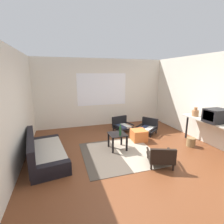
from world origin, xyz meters
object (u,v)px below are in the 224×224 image
Objects in this scene: glass_bottle at (120,131)px; wicker_basket at (191,142)px; couch at (44,153)px; armchair_corner at (148,127)px; console_shelf at (207,123)px; crt_television at (216,116)px; clay_vase at (195,113)px; ottoman_orange at (139,135)px; armchair_by_window at (122,125)px; armchair_striped_foreground at (161,156)px; coffee_table at (117,137)px.

wicker_basket is (2.11, -0.35, -0.46)m from glass_bottle.
couch is 7.41× the size of wicker_basket.
console_shelf is (1.02, -1.51, 0.49)m from armchair_corner.
crt_television reaches higher than clay_vase.
armchair_corner reaches higher than ottoman_orange.
armchair_by_window is at bearing 127.50° from wicker_basket.
couch is 4.11m from wicker_basket.
clay_vase reaches higher than couch.
clay_vase is (1.82, 0.97, 0.69)m from armchair_striped_foreground.
coffee_table is 0.92× the size of crt_television.
glass_bottle reaches higher than couch.
crt_television is at bearing -60.11° from armchair_corner.
coffee_table is 1.59m from armchair_by_window.
armchair_corner is at bearing 119.89° from crt_television.
couch reaches higher than armchair_striped_foreground.
coffee_table is 0.67× the size of armchair_striped_foreground.
armchair_by_window is 2.63× the size of clay_vase.
armchair_corner is 3.17× the size of wicker_basket.
wicker_basket is (1.48, 0.67, -0.11)m from armchair_striped_foreground.
glass_bottle is at bearing -1.58° from couch.
couch reaches higher than armchair_corner.
coffee_table is at bearing -155.93° from ottoman_orange.
ottoman_orange is 1.99m from console_shelf.
console_shelf is at bearing -11.31° from glass_bottle.
crt_television is 2.60m from glass_bottle.
armchair_corner reaches higher than armchair_striped_foreground.
armchair_striped_foreground is at bearing -57.99° from glass_bottle.
armchair_corner is at bearing 15.83° from couch.
couch is at bearing 172.98° from console_shelf.
clay_vase is (1.63, -0.56, 0.76)m from ottoman_orange.
armchair_by_window is at bearing 64.68° from coffee_table.
couch is at bearing 169.70° from crt_television.
armchair_by_window is 3.04m from crt_television.
clay_vase reaches higher than console_shelf.
console_shelf reaches higher than couch.
coffee_table is 0.96m from ottoman_orange.
ottoman_orange is 0.29× the size of console_shelf.
coffee_table is 0.31× the size of console_shelf.
glass_bottle is at bearing 179.05° from clay_vase.
console_shelf reaches higher than armchair_corner.
ottoman_orange is (0.20, 1.53, -0.06)m from armchair_striped_foreground.
ottoman_orange reaches higher than wicker_basket.
clay_vase reaches higher than glass_bottle.
crt_television reaches higher than ottoman_orange.
clay_vase is (1.02, -1.06, 0.69)m from armchair_corner.
armchair_striped_foreground is 2.19m from armchair_corner.
armchair_striped_foreground is at bearing -97.29° from ottoman_orange.
armchair_corner is 1.53m from wicker_basket.
couch is at bearing -164.17° from armchair_corner.
crt_television is (-0.00, -0.26, 0.28)m from console_shelf.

